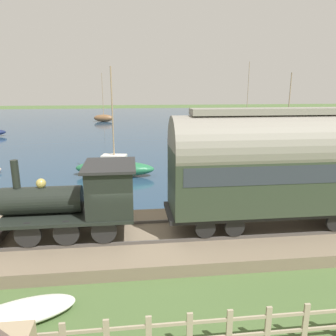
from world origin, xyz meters
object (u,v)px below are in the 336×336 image
Objects in this scene: steam_locomotive at (84,196)px; passenger_coach at (280,163)px; sailboat_green at (115,167)px; sailboat_brown at (104,118)px; rowboat_off_pier at (68,195)px; sailboat_black at (285,147)px; beached_dinghy at (22,313)px; sailboat_blue at (246,120)px; rowboat_far_out at (229,166)px.

steam_locomotive is 7.72m from passenger_coach.
sailboat_green reaches higher than passenger_coach.
sailboat_green is 36.79m from sailboat_brown.
rowboat_off_pier is (5.82, 9.39, -2.93)m from passenger_coach.
sailboat_black reaches higher than beached_dinghy.
sailboat_green is (-30.26, 20.31, -0.14)m from sailboat_blue.
passenger_coach is 1.23× the size of sailboat_green.
sailboat_blue reaches higher than passenger_coach.
rowboat_far_out is (-35.62, -11.99, -0.48)m from sailboat_brown.
sailboat_blue reaches higher than sailboat_black.
sailboat_blue reaches higher than beached_dinghy.
sailboat_black is 0.88× the size of sailboat_brown.
beached_dinghy is at bearing -127.00° from rowboat_off_pier.
passenger_coach is 1.09× the size of sailboat_brown.
steam_locomotive is at bearing 154.36° from sailboat_black.
sailboat_green is at bearing -7.35° from beached_dinghy.
sailboat_blue reaches higher than steam_locomotive.
passenger_coach reaches higher than rowboat_off_pier.
beached_dinghy is at bearing -166.44° from rowboat_far_out.
rowboat_off_pier is at bearing 58.23° from passenger_coach.
sailboat_green reaches higher than steam_locomotive.
sailboat_black is at bearing -136.82° from sailboat_brown.
rowboat_far_out is at bearing -150.89° from sailboat_brown.
beached_dinghy is (-15.45, 10.41, 0.01)m from rowboat_far_out.
rowboat_off_pier is 0.84× the size of rowboat_far_out.
sailboat_black reaches higher than passenger_coach.
rowboat_off_pier is (-34.86, 22.71, -0.52)m from sailboat_blue.
sailboat_brown reaches higher than rowboat_off_pier.
passenger_coach is 3.36× the size of rowboat_far_out.
sailboat_brown is at bearing 12.51° from passenger_coach.
passenger_coach is 11.43m from rowboat_off_pier.
rowboat_far_out is 18.63m from beached_dinghy.
rowboat_far_out is at bearing -12.98° from rowboat_off_pier.
sailboat_blue is at bearing -27.26° from steam_locomotive.
sailboat_black is 0.99× the size of sailboat_green.
sailboat_blue is 1.36× the size of sailboat_black.
beached_dinghy is (-9.84, -0.54, 0.00)m from rowboat_off_pier.
sailboat_green is at bearing 144.28° from rowboat_far_out.
sailboat_green reaches higher than rowboat_off_pier.
sailboat_blue is 31.53m from rowboat_far_out.
rowboat_off_pier is at bearing 140.05° from sailboat_black.
beached_dinghy is (-21.16, 17.60, -0.25)m from sailboat_black.
steam_locomotive is 23.77m from sailboat_black.
sailboat_green reaches higher than sailboat_black.
steam_locomotive is 4.60m from beached_dinghy.
sailboat_blue is at bearing -23.25° from sailboat_green.
rowboat_far_out is at bearing -38.83° from steam_locomotive.
rowboat_far_out is (-5.71, 7.19, -0.27)m from sailboat_black.
rowboat_far_out is at bearing -7.75° from passenger_coach.
sailboat_blue is at bearing -18.13° from passenger_coach.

